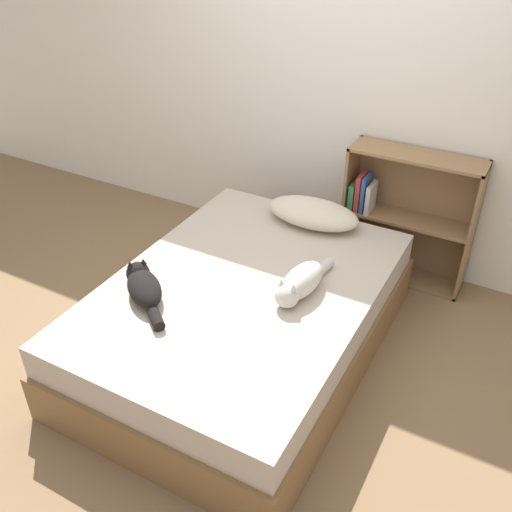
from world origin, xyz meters
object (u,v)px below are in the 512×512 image
cat_light (300,283)px  bookshelf (405,213)px  pillow (313,213)px  cat_dark (143,286)px  bed (244,318)px

cat_light → bookshelf: size_ratio=0.57×
pillow → cat_dark: size_ratio=1.39×
cat_light → pillow: bearing=-154.3°
cat_light → bookshelf: bearing=175.5°
bed → cat_dark: cat_dark is taller
bed → pillow: 0.87m
bed → pillow: (0.06, 0.80, 0.32)m
bed → cat_light: size_ratio=3.78×
pillow → bed: bearing=-94.6°
bookshelf → pillow: bearing=-137.7°
cat_dark → bed: bearing=-102.0°
pillow → bookshelf: (0.49, 0.44, -0.09)m
cat_light → bookshelf: bookshelf is taller
cat_dark → cat_light: bearing=-112.2°
pillow → bookshelf: bearing=42.3°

